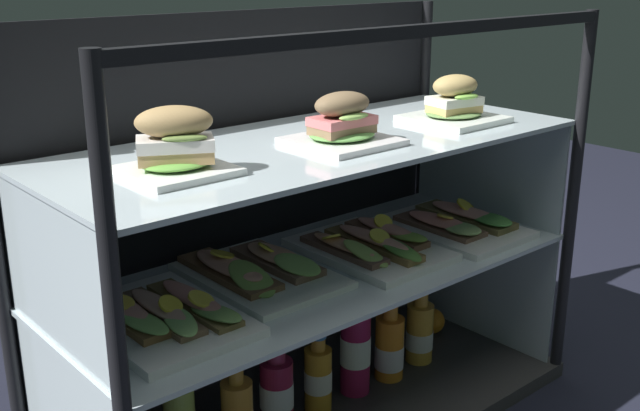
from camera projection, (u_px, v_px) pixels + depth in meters
name	position (u px, v px, depth m)	size (l,w,h in m)	color
case_frame	(273.00, 202.00, 1.73)	(1.20, 0.50, 0.91)	black
riser_lower_tier	(320.00, 342.00, 1.70)	(1.14, 0.45, 0.33)	silver
shelf_lower_glass	(320.00, 270.00, 1.65)	(1.16, 0.46, 0.01)	silver
riser_upper_tier	(320.00, 208.00, 1.61)	(1.14, 0.45, 0.27)	silver
shelf_upper_glass	(320.00, 143.00, 1.56)	(1.16, 0.46, 0.01)	silver
plated_roll_sandwich_left_of_center	(175.00, 147.00, 1.30)	(0.17, 0.17, 0.12)	white
plated_roll_sandwich_mid_right	(342.00, 125.00, 1.51)	(0.19, 0.19, 0.11)	white
plated_roll_sandwich_right_of_center	(454.00, 105.00, 1.72)	(0.19, 0.19, 0.11)	white
open_sandwich_tray_right_of_center	(162.00, 315.00, 1.38)	(0.24, 0.34, 0.06)	white
open_sandwich_tray_mid_right	(258.00, 270.00, 1.58)	(0.24, 0.34, 0.06)	white
open_sandwich_tray_left_of_center	(372.00, 245.00, 1.72)	(0.24, 0.34, 0.07)	white
open_sandwich_tray_near_right_corner	(456.00, 224.00, 1.86)	(0.24, 0.34, 0.06)	white
juice_bottle_back_center	(277.00, 393.00, 1.64)	(0.07, 0.07, 0.22)	maroon
juice_bottle_back_left	(317.00, 377.00, 1.73)	(0.06, 0.06, 0.19)	gold
juice_bottle_front_second	(355.00, 349.00, 1.79)	(0.07, 0.07, 0.25)	#9A1A45
juice_bottle_tucked_behind	(389.00, 347.00, 1.86)	(0.07, 0.07, 0.22)	orange
juice_bottle_front_left_end	(421.00, 333.00, 1.93)	(0.07, 0.07, 0.20)	gold
orange_fruit_beside_bottles	(432.00, 321.00, 2.09)	(0.07, 0.07, 0.07)	orange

